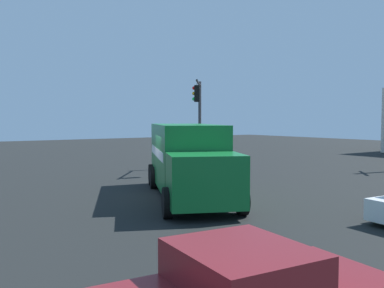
% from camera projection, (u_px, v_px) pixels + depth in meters
% --- Properties ---
extents(ground_plane, '(100.00, 100.00, 0.00)m').
position_uv_depth(ground_plane, '(171.00, 196.00, 17.54)').
color(ground_plane, black).
extents(delivery_truck, '(8.79, 5.96, 2.95)m').
position_uv_depth(delivery_truck, '(188.00, 159.00, 17.31)').
color(delivery_truck, '#146B2D').
rests_on(delivery_truck, ground).
extents(traffic_light_primary, '(3.09, 2.48, 5.60)m').
position_uv_depth(traffic_light_primary, '(199.00, 111.00, 26.45)').
color(traffic_light_primary, '#38383D').
rests_on(traffic_light_primary, ground).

